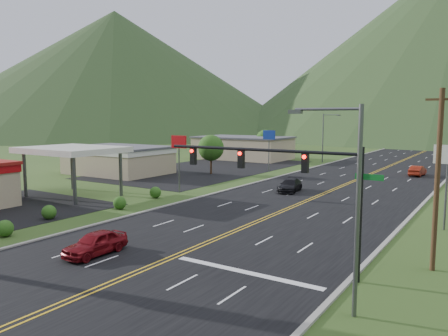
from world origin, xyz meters
The scene contains 16 objects.
traffic_signal centered at (6.48, 14.00, 5.33)m, with size 13.10×0.43×7.00m.
streetlight_east centered at (11.18, 10.00, 5.18)m, with size 3.28×0.25×9.00m.
streetlight_west centered at (-11.68, 70.00, 5.18)m, with size 3.28×0.25×9.00m.
gas_canopy centered at (-22.00, 22.00, 4.87)m, with size 10.00×8.00×5.30m.
building_west_mid centered at (-32.00, 38.00, 2.27)m, with size 14.40×10.40×4.10m.
building_west_far centered at (-28.00, 68.00, 2.26)m, with size 18.40×11.40×4.50m.
pole_sign_west_a centered at (-14.00, 30.00, 5.05)m, with size 2.00×0.18×6.40m.
pole_sign_west_b centered at (-14.00, 52.00, 5.05)m, with size 2.00×0.18×6.40m.
pole_sign_east_a centered at (13.00, 28.00, 5.05)m, with size 2.00×0.18×6.40m.
tree_west_a centered at (-20.00, 45.00, 3.89)m, with size 3.84×3.84×5.82m.
tree_west_b centered at (-25.00, 72.00, 3.89)m, with size 3.84×3.84×5.82m.
utility_pole_a centered at (13.50, 18.00, 5.13)m, with size 1.60×0.28×10.00m.
mountain_nw centered at (-148.49, 148.49, 30.00)m, with size 190.00×190.00×60.00m, color black.
car_red_near centered at (-4.30, 9.65, 0.73)m, with size 1.72×4.28×1.46m, color maroon.
car_dark_mid centered at (-3.72, 37.12, 0.70)m, with size 1.97×4.85×1.41m, color black.
car_red_far centered at (6.17, 59.20, 0.73)m, with size 1.55×4.43×1.46m, color maroon.
Camera 1 is at (16.46, -7.95, 8.49)m, focal length 35.00 mm.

